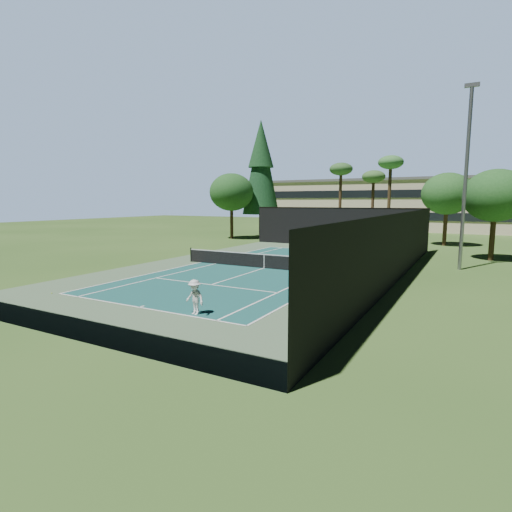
# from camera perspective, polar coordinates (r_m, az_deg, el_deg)

# --- Properties ---
(ground) EXTENTS (160.00, 160.00, 0.00)m
(ground) POSITION_cam_1_polar(r_m,az_deg,el_deg) (27.91, 1.16, -1.78)
(ground) COLOR #345821
(ground) RESTS_ON ground
(apron_slab) EXTENTS (18.00, 32.00, 0.01)m
(apron_slab) POSITION_cam_1_polar(r_m,az_deg,el_deg) (27.91, 1.16, -1.77)
(apron_slab) COLOR #52714F
(apron_slab) RESTS_ON ground
(court_surface) EXTENTS (10.97, 23.77, 0.01)m
(court_surface) POSITION_cam_1_polar(r_m,az_deg,el_deg) (27.90, 1.16, -1.75)
(court_surface) COLOR #1A5551
(court_surface) RESTS_ON ground
(court_lines) EXTENTS (11.07, 23.87, 0.01)m
(court_lines) POSITION_cam_1_polar(r_m,az_deg,el_deg) (27.90, 1.16, -1.74)
(court_lines) COLOR white
(court_lines) RESTS_ON ground
(tennis_net) EXTENTS (12.90, 0.10, 1.10)m
(tennis_net) POSITION_cam_1_polar(r_m,az_deg,el_deg) (27.82, 1.17, -0.64)
(tennis_net) COLOR black
(tennis_net) RESTS_ON ground
(fence) EXTENTS (18.04, 32.05, 4.03)m
(fence) POSITION_cam_1_polar(r_m,az_deg,el_deg) (27.70, 1.24, 2.34)
(fence) COLOR black
(fence) RESTS_ON ground
(player) EXTENTS (1.03, 0.71, 1.47)m
(player) POSITION_cam_1_polar(r_m,az_deg,el_deg) (16.69, -8.74, -5.84)
(player) COLOR white
(player) RESTS_ON ground
(tennis_ball_a) EXTENTS (0.06, 0.06, 0.06)m
(tennis_ball_a) POSITION_cam_1_polar(r_m,az_deg,el_deg) (22.80, -27.16, -4.74)
(tennis_ball_a) COLOR #C3DE32
(tennis_ball_a) RESTS_ON ground
(tennis_ball_b) EXTENTS (0.06, 0.06, 0.06)m
(tennis_ball_b) POSITION_cam_1_polar(r_m,az_deg,el_deg) (29.23, 3.39, -1.29)
(tennis_ball_b) COLOR #C9EB35
(tennis_ball_b) RESTS_ON ground
(tennis_ball_c) EXTENTS (0.08, 0.08, 0.08)m
(tennis_ball_c) POSITION_cam_1_polar(r_m,az_deg,el_deg) (28.24, 6.49, -1.63)
(tennis_ball_c) COLOR #CBDA31
(tennis_ball_c) RESTS_ON ground
(tennis_ball_d) EXTENTS (0.06, 0.06, 0.06)m
(tennis_ball_d) POSITION_cam_1_polar(r_m,az_deg,el_deg) (33.91, -4.22, -0.03)
(tennis_ball_d) COLOR #DBF136
(tennis_ball_d) RESTS_ON ground
(park_bench) EXTENTS (1.50, 0.45, 1.02)m
(park_bench) POSITION_cam_1_polar(r_m,az_deg,el_deg) (43.10, 6.60, 2.30)
(park_bench) COLOR beige
(park_bench) RESTS_ON ground
(trash_bin) EXTENTS (0.56, 0.56, 0.95)m
(trash_bin) POSITION_cam_1_polar(r_m,az_deg,el_deg) (42.66, 9.61, 2.09)
(trash_bin) COLOR black
(trash_bin) RESTS_ON ground
(pine_tree) EXTENTS (4.80, 4.80, 15.00)m
(pine_tree) POSITION_cam_1_polar(r_m,az_deg,el_deg) (52.80, 0.71, 13.14)
(pine_tree) COLOR #4F3222
(pine_tree) RESTS_ON ground
(palm_a) EXTENTS (2.80, 2.80, 9.32)m
(palm_a) POSITION_cam_1_polar(r_m,az_deg,el_deg) (50.71, 12.04, 11.65)
(palm_a) COLOR #452F1D
(palm_a) RESTS_ON ground
(palm_b) EXTENTS (2.80, 2.80, 8.42)m
(palm_b) POSITION_cam_1_polar(r_m,az_deg,el_deg) (51.70, 16.45, 10.50)
(palm_b) COLOR #422C1C
(palm_b) RESTS_ON ground
(palm_c) EXTENTS (2.80, 2.80, 9.77)m
(palm_c) POSITION_cam_1_polar(r_m,az_deg,el_deg) (48.35, 18.68, 12.10)
(palm_c) COLOR #43301C
(palm_c) RESTS_ON ground
(decid_tree_a) EXTENTS (5.12, 5.12, 7.62)m
(decid_tree_a) POSITION_cam_1_polar(r_m,az_deg,el_deg) (46.48, 25.64, 8.01)
(decid_tree_a) COLOR #4F3322
(decid_tree_a) RESTS_ON ground
(decid_tree_b) EXTENTS (4.80, 4.80, 7.14)m
(decid_tree_b) POSITION_cam_1_polar(r_m,az_deg,el_deg) (36.41, 31.03, 7.39)
(decid_tree_b) COLOR #47311E
(decid_tree_b) RESTS_ON ground
(decid_tree_c) EXTENTS (5.44, 5.44, 8.09)m
(decid_tree_c) POSITION_cam_1_polar(r_m,az_deg,el_deg) (50.13, -3.53, 9.07)
(decid_tree_c) COLOR #48311F
(decid_tree_c) RESTS_ON ground
(campus_building) EXTENTS (40.50, 12.50, 8.30)m
(campus_building) POSITION_cam_1_polar(r_m,az_deg,el_deg) (71.52, 18.64, 7.05)
(campus_building) COLOR beige
(campus_building) RESTS_ON ground
(light_pole) EXTENTS (0.90, 0.25, 12.22)m
(light_pole) POSITION_cam_1_polar(r_m,az_deg,el_deg) (30.45, 27.80, 10.34)
(light_pole) COLOR gray
(light_pole) RESTS_ON ground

